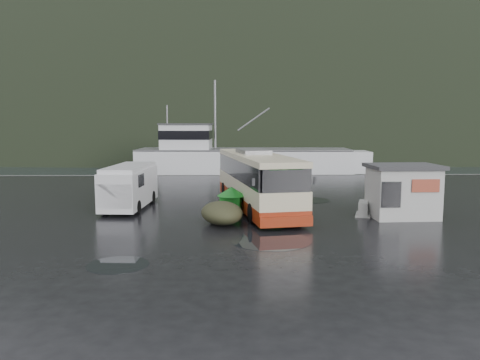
{
  "coord_description": "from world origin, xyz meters",
  "views": [
    {
      "loc": [
        -0.01,
        -25.03,
        5.0
      ],
      "look_at": [
        0.64,
        2.13,
        1.7
      ],
      "focal_mm": 35.0,
      "sensor_mm": 36.0,
      "label": 1
    }
  ],
  "objects_px": {
    "coach_bus": "(257,208)",
    "dome_tent": "(222,224)",
    "waste_bin_left": "(232,215)",
    "ticket_kiosk": "(402,217)",
    "jersey_barrier_c": "(363,215)",
    "jersey_barrier_a": "(293,216)",
    "fishing_trawler": "(244,167)",
    "jersey_barrier_b": "(379,215)",
    "white_van": "(130,208)",
    "waste_bin_right": "(272,224)"
  },
  "relations": [
    {
      "from": "coach_bus",
      "to": "waste_bin_left",
      "type": "bearing_deg",
      "value": -134.65
    },
    {
      "from": "coach_bus",
      "to": "dome_tent",
      "type": "bearing_deg",
      "value": -124.68
    },
    {
      "from": "coach_bus",
      "to": "waste_bin_right",
      "type": "distance_m",
      "value": 4.43
    },
    {
      "from": "coach_bus",
      "to": "dome_tent",
      "type": "distance_m",
      "value": 4.75
    },
    {
      "from": "waste_bin_left",
      "to": "waste_bin_right",
      "type": "xyz_separation_m",
      "value": [
        2.0,
        -2.25,
        0.0
      ]
    },
    {
      "from": "waste_bin_left",
      "to": "jersey_barrier_a",
      "type": "bearing_deg",
      "value": -4.01
    },
    {
      "from": "coach_bus",
      "to": "jersey_barrier_b",
      "type": "xyz_separation_m",
      "value": [
        6.6,
        -2.32,
        0.0
      ]
    },
    {
      "from": "waste_bin_right",
      "to": "jersey_barrier_b",
      "type": "bearing_deg",
      "value": 18.84
    },
    {
      "from": "white_van",
      "to": "waste_bin_left",
      "type": "bearing_deg",
      "value": -18.13
    },
    {
      "from": "dome_tent",
      "to": "jersey_barrier_b",
      "type": "height_order",
      "value": "dome_tent"
    },
    {
      "from": "waste_bin_left",
      "to": "ticket_kiosk",
      "type": "distance_m",
      "value": 9.14
    },
    {
      "from": "jersey_barrier_c",
      "to": "fishing_trawler",
      "type": "relative_size",
      "value": 0.05
    },
    {
      "from": "fishing_trawler",
      "to": "coach_bus",
      "type": "bearing_deg",
      "value": -87.87
    },
    {
      "from": "waste_bin_left",
      "to": "ticket_kiosk",
      "type": "height_order",
      "value": "ticket_kiosk"
    },
    {
      "from": "white_van",
      "to": "waste_bin_right",
      "type": "relative_size",
      "value": 3.81
    },
    {
      "from": "jersey_barrier_c",
      "to": "fishing_trawler",
      "type": "height_order",
      "value": "fishing_trawler"
    },
    {
      "from": "white_van",
      "to": "jersey_barrier_c",
      "type": "distance_m",
      "value": 13.47
    },
    {
      "from": "ticket_kiosk",
      "to": "fishing_trawler",
      "type": "relative_size",
      "value": 0.13
    },
    {
      "from": "jersey_barrier_c",
      "to": "waste_bin_left",
      "type": "bearing_deg",
      "value": 178.71
    },
    {
      "from": "dome_tent",
      "to": "jersey_barrier_c",
      "type": "height_order",
      "value": "dome_tent"
    },
    {
      "from": "jersey_barrier_a",
      "to": "coach_bus",
      "type": "bearing_deg",
      "value": 127.31
    },
    {
      "from": "waste_bin_right",
      "to": "fishing_trawler",
      "type": "relative_size",
      "value": 0.06
    },
    {
      "from": "coach_bus",
      "to": "waste_bin_left",
      "type": "height_order",
      "value": "coach_bus"
    },
    {
      "from": "waste_bin_left",
      "to": "fishing_trawler",
      "type": "xyz_separation_m",
      "value": [
        1.59,
        28.17,
        0.0
      ]
    },
    {
      "from": "white_van",
      "to": "jersey_barrier_b",
      "type": "xyz_separation_m",
      "value": [
        14.11,
        -2.58,
        0.0
      ]
    },
    {
      "from": "jersey_barrier_a",
      "to": "fishing_trawler",
      "type": "relative_size",
      "value": 0.05
    },
    {
      "from": "dome_tent",
      "to": "ticket_kiosk",
      "type": "xyz_separation_m",
      "value": [
        9.61,
        1.42,
        0.0
      ]
    },
    {
      "from": "white_van",
      "to": "jersey_barrier_a",
      "type": "xyz_separation_m",
      "value": [
        9.34,
        -2.65,
        0.0
      ]
    },
    {
      "from": "ticket_kiosk",
      "to": "jersey_barrier_c",
      "type": "xyz_separation_m",
      "value": [
        -1.91,
        0.57,
        0.0
      ]
    },
    {
      "from": "white_van",
      "to": "jersey_barrier_b",
      "type": "bearing_deg",
      "value": -6.63
    },
    {
      "from": "dome_tent",
      "to": "ticket_kiosk",
      "type": "distance_m",
      "value": 9.71
    },
    {
      "from": "waste_bin_left",
      "to": "jersey_barrier_c",
      "type": "bearing_deg",
      "value": -1.29
    },
    {
      "from": "white_van",
      "to": "jersey_barrier_b",
      "type": "distance_m",
      "value": 14.35
    },
    {
      "from": "white_van",
      "to": "waste_bin_right",
      "type": "bearing_deg",
      "value": -26.47
    },
    {
      "from": "coach_bus",
      "to": "ticket_kiosk",
      "type": "relative_size",
      "value": 3.37
    },
    {
      "from": "ticket_kiosk",
      "to": "jersey_barrier_a",
      "type": "relative_size",
      "value": 2.39
    },
    {
      "from": "waste_bin_right",
      "to": "jersey_barrier_c",
      "type": "xyz_separation_m",
      "value": [
        5.2,
        2.09,
        0.0
      ]
    },
    {
      "from": "ticket_kiosk",
      "to": "jersey_barrier_c",
      "type": "distance_m",
      "value": 1.99
    },
    {
      "from": "jersey_barrier_c",
      "to": "dome_tent",
      "type": "bearing_deg",
      "value": -165.52
    },
    {
      "from": "dome_tent",
      "to": "jersey_barrier_b",
      "type": "distance_m",
      "value": 8.82
    },
    {
      "from": "waste_bin_left",
      "to": "jersey_barrier_b",
      "type": "height_order",
      "value": "waste_bin_left"
    },
    {
      "from": "coach_bus",
      "to": "jersey_barrier_c",
      "type": "relative_size",
      "value": 7.87
    },
    {
      "from": "coach_bus",
      "to": "dome_tent",
      "type": "xyz_separation_m",
      "value": [
        -2.0,
        -4.3,
        0.0
      ]
    },
    {
      "from": "white_van",
      "to": "jersey_barrier_b",
      "type": "height_order",
      "value": "white_van"
    },
    {
      "from": "coach_bus",
      "to": "white_van",
      "type": "height_order",
      "value": "coach_bus"
    },
    {
      "from": "jersey_barrier_c",
      "to": "waste_bin_right",
      "type": "bearing_deg",
      "value": -158.14
    },
    {
      "from": "ticket_kiosk",
      "to": "waste_bin_left",
      "type": "bearing_deg",
      "value": 173.4
    },
    {
      "from": "waste_bin_left",
      "to": "dome_tent",
      "type": "distance_m",
      "value": 2.21
    },
    {
      "from": "dome_tent",
      "to": "jersey_barrier_c",
      "type": "distance_m",
      "value": 7.95
    },
    {
      "from": "dome_tent",
      "to": "waste_bin_left",
      "type": "bearing_deg",
      "value": 76.95
    }
  ]
}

